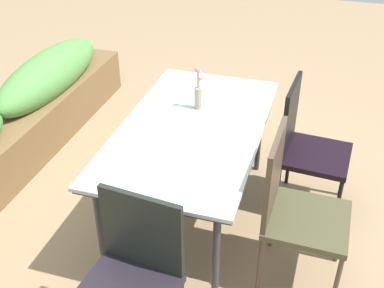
{
  "coord_description": "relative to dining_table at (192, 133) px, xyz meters",
  "views": [
    {
      "loc": [
        -2.57,
        -0.86,
        2.37
      ],
      "look_at": [
        -0.02,
        -0.1,
        0.63
      ],
      "focal_mm": 44.12,
      "sensor_mm": 36.0,
      "label": 1
    }
  ],
  "objects": [
    {
      "name": "planter_box",
      "position": [
        0.14,
        1.64,
        -0.38
      ],
      "size": [
        3.44,
        0.5,
        0.74
      ],
      "color": "brown",
      "rests_on": "ground"
    },
    {
      "name": "flower_vase",
      "position": [
        0.25,
        0.03,
        0.17
      ],
      "size": [
        0.05,
        0.05,
        0.31
      ],
      "color": "tan",
      "rests_on": "dining_table"
    },
    {
      "name": "ground_plane",
      "position": [
        0.02,
        0.1,
        -0.72
      ],
      "size": [
        12.0,
        12.0,
        0.0
      ],
      "primitive_type": "plane",
      "color": "#9E7F5B"
    },
    {
      "name": "dining_table",
      "position": [
        0.0,
        0.0,
        0.0
      ],
      "size": [
        1.64,
        0.91,
        0.77
      ],
      "color": "#B2C6C1",
      "rests_on": "ground"
    },
    {
      "name": "chair_near_left",
      "position": [
        -0.36,
        -0.73,
        -0.15
      ],
      "size": [
        0.49,
        0.49,
        1.02
      ],
      "rotation": [
        0.0,
        0.0,
        3.11
      ],
      "color": "#48462D",
      "rests_on": "ground"
    },
    {
      "name": "chair_near_right",
      "position": [
        0.38,
        -0.73,
        -0.17
      ],
      "size": [
        0.5,
        0.5,
        0.99
      ],
      "rotation": [
        0.0,
        0.0,
        3.06
      ],
      "color": "black",
      "rests_on": "ground"
    },
    {
      "name": "chair_end_left",
      "position": [
        -1.09,
        -0.01,
        -0.18
      ],
      "size": [
        0.52,
        0.52,
        0.94
      ],
      "rotation": [
        0.0,
        0.0,
        1.46
      ],
      "color": "black",
      "rests_on": "ground"
    }
  ]
}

